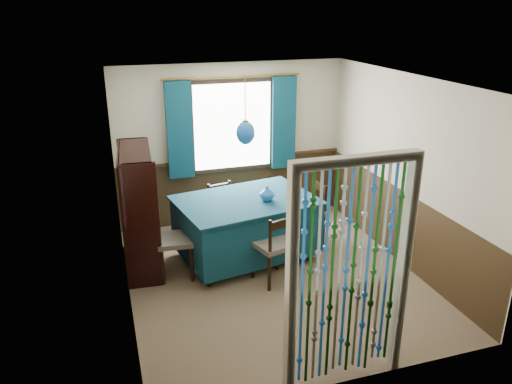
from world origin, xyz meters
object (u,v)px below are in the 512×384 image
object	(u,v)px
chair_right	(309,211)
vase_table	(267,194)
chair_far	(224,210)
pendant_lamp	(245,133)
bowl_shelf	(143,192)
dining_table	(246,225)
chair_left	(173,241)
sideboard	(140,226)
vase_sideboard	(141,197)
chair_near	(275,245)

from	to	relation	value
chair_right	vase_table	size ratio (longest dim) A/B	4.97
chair_far	pendant_lamp	world-z (taller)	pendant_lamp
chair_right	bowl_shelf	bearing A→B (deg)	90.73
dining_table	bowl_shelf	world-z (taller)	bowl_shelf
chair_left	sideboard	distance (m)	0.56
vase_sideboard	chair_near	bearing A→B (deg)	-37.12
pendant_lamp	chair_right	bearing A→B (deg)	12.17
chair_near	chair_right	world-z (taller)	chair_near
pendant_lamp	bowl_shelf	size ratio (longest dim) A/B	3.94
pendant_lamp	vase_sideboard	xyz separation A→B (m)	(-1.32, 0.43, -0.88)
chair_far	vase_table	distance (m)	1.05
chair_near	vase_table	world-z (taller)	vase_table
vase_table	vase_sideboard	distance (m)	1.67
chair_far	chair_near	bearing A→B (deg)	90.85
vase_sideboard	bowl_shelf	bearing A→B (deg)	-90.00
chair_far	chair_right	bearing A→B (deg)	145.97
dining_table	chair_near	bearing A→B (deg)	-86.82
pendant_lamp	vase_table	distance (m)	0.87
pendant_lamp	bowl_shelf	bearing A→B (deg)	-179.32
chair_far	sideboard	size ratio (longest dim) A/B	0.52
chair_far	sideboard	world-z (taller)	sideboard
chair_far	bowl_shelf	distance (m)	1.55
dining_table	chair_left	size ratio (longest dim) A/B	2.11
chair_left	chair_right	size ratio (longest dim) A/B	1.03
chair_right	sideboard	world-z (taller)	sideboard
dining_table	vase_sideboard	xyz separation A→B (m)	(-1.32, 0.43, 0.41)
chair_right	chair_near	bearing A→B (deg)	132.15
dining_table	chair_left	world-z (taller)	chair_left
dining_table	chair_far	world-z (taller)	dining_table
sideboard	vase_table	size ratio (longest dim) A/B	8.73
sideboard	vase_sideboard	xyz separation A→B (m)	(0.06, 0.19, 0.33)
bowl_shelf	sideboard	bearing A→B (deg)	103.64
dining_table	chair_near	distance (m)	0.72
dining_table	bowl_shelf	bearing A→B (deg)	170.52
chair_far	chair_right	size ratio (longest dim) A/B	0.92
dining_table	chair_far	bearing A→B (deg)	90.73
chair_far	sideboard	bearing A→B (deg)	9.60
chair_near	chair_left	bearing A→B (deg)	139.60
dining_table	pendant_lamp	bearing A→B (deg)	-79.60
chair_far	pendant_lamp	bearing A→B (deg)	89.62
vase_sideboard	sideboard	bearing A→B (deg)	-107.08
dining_table	chair_right	distance (m)	1.05
chair_near	bowl_shelf	xyz separation A→B (m)	(-1.49, 0.69, 0.63)
chair_far	vase_table	size ratio (longest dim) A/B	4.56
chair_far	chair_right	distance (m)	1.26
sideboard	bowl_shelf	bearing A→B (deg)	-72.53
chair_left	dining_table	bearing A→B (deg)	105.61
chair_far	dining_table	bearing A→B (deg)	89.62
sideboard	vase_sideboard	size ratio (longest dim) A/B	8.37
chair_near	bowl_shelf	world-z (taller)	bowl_shelf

